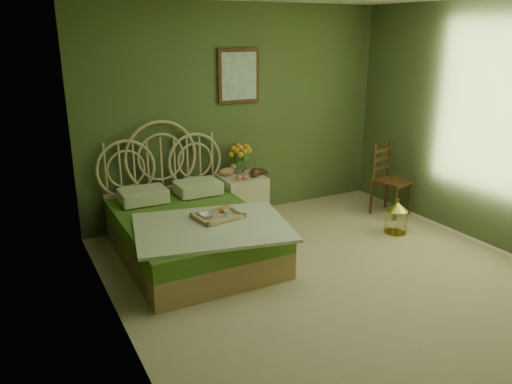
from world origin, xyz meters
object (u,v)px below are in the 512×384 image
bed (191,230)px  nightstand (241,192)px  chair (388,174)px  birdcage (396,218)px

bed → nightstand: size_ratio=2.08×
nightstand → chair: bearing=-19.5°
chair → birdcage: chair is taller
nightstand → birdcage: 1.89m
nightstand → birdcage: nightstand is taller
bed → nightstand: bearing=36.9°
bed → birdcage: (2.34, -0.55, -0.10)m
bed → birdcage: 2.40m
bed → chair: bearing=1.4°
nightstand → chair: (1.80, -0.64, 0.16)m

